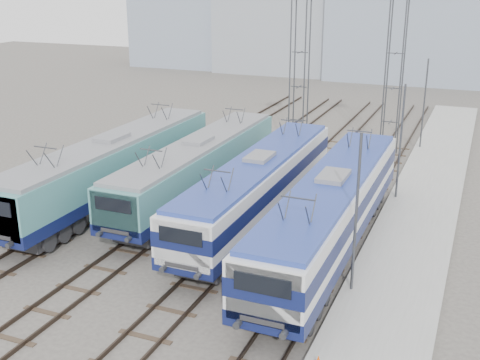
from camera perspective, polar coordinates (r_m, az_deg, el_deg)
The scene contains 14 objects.
ground at distance 27.19m, azimuth -8.71°, elevation -9.24°, with size 160.00×160.00×0.00m, color #514C47.
platform at distance 31.12m, azimuth 15.78°, elevation -5.73°, with size 4.00×70.00×0.30m, color #9E9E99.
locomotive_far_left at distance 35.57m, azimuth -12.09°, elevation 1.41°, with size 2.97×18.74×3.53m.
locomotive_center_left at distance 35.12m, azimuth -4.06°, elevation 1.34°, with size 2.79×17.62×3.32m.
locomotive_center_right at distance 31.75m, azimuth 1.73°, elevation -0.38°, with size 2.81×17.79×3.34m.
locomotive_far_right at distance 28.43m, azimuth 8.60°, elevation -2.68°, with size 2.96×18.73×3.52m.
catenary_tower_west at distance 44.69m, azimuth 5.67°, elevation 10.87°, with size 4.50×1.20×12.00m.
catenary_tower_east at distance 45.23m, azimuth 14.46°, elevation 10.48°, with size 4.50×1.20×12.00m.
mast_front at distance 24.54m, azimuth 10.94°, elevation -3.53°, with size 0.12×0.12×7.00m, color #3F4247.
mast_mid at distance 35.83m, azimuth 14.96°, elevation 3.26°, with size 0.12×0.12×7.00m, color #3F4247.
mast_rear at distance 47.47m, azimuth 17.04°, elevation 6.75°, with size 0.12×0.12×7.00m, color #3F4247.
building_west at distance 86.83m, azimuth 4.57°, elevation 14.88°, with size 18.00×12.00×14.00m, color #8D949F.
building_center at distance 82.94m, azimuth 16.95°, elevation 15.38°, with size 22.00×14.00×18.00m, color #8491A4.
building_far_west at distance 93.17m, azimuth -5.14°, elevation 13.88°, with size 14.00×10.00×10.00m, color #8491A4.
Camera 1 is at (12.83, -20.39, 12.62)m, focal length 45.00 mm.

